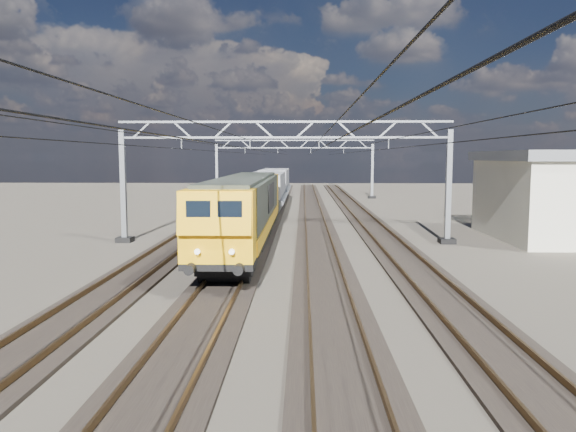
{
  "coord_description": "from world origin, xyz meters",
  "views": [
    {
      "loc": [
        1.07,
        -28.69,
        5.02
      ],
      "look_at": [
        0.4,
        -3.77,
        2.4
      ],
      "focal_mm": 35.0,
      "sensor_mm": 36.0,
      "label": 1
    }
  ],
  "objects_px": {
    "catenary_gantry_mid": "(285,176)",
    "hopper_wagon_lead": "(266,190)",
    "catenary_gantry_far": "(294,166)",
    "locomotive": "(245,208)",
    "hopper_wagon_mid": "(275,183)"
  },
  "relations": [
    {
      "from": "catenary_gantry_mid",
      "to": "hopper_wagon_lead",
      "type": "relative_size",
      "value": 1.53
    },
    {
      "from": "catenary_gantry_far",
      "to": "locomotive",
      "type": "height_order",
      "value": "catenary_gantry_far"
    },
    {
      "from": "catenary_gantry_far",
      "to": "hopper_wagon_mid",
      "type": "relative_size",
      "value": 1.53
    },
    {
      "from": "catenary_gantry_mid",
      "to": "hopper_wagon_lead",
      "type": "distance_m",
      "value": 14.6
    },
    {
      "from": "hopper_wagon_lead",
      "to": "hopper_wagon_mid",
      "type": "relative_size",
      "value": 1.0
    },
    {
      "from": "hopper_wagon_mid",
      "to": "catenary_gantry_far",
      "type": "bearing_deg",
      "value": 74.94
    },
    {
      "from": "catenary_gantry_mid",
      "to": "hopper_wagon_lead",
      "type": "height_order",
      "value": "catenary_gantry_mid"
    },
    {
      "from": "hopper_wagon_lead",
      "to": "hopper_wagon_mid",
      "type": "distance_m",
      "value": 14.2
    },
    {
      "from": "locomotive",
      "to": "hopper_wagon_mid",
      "type": "bearing_deg",
      "value": 90.0
    },
    {
      "from": "catenary_gantry_far",
      "to": "hopper_wagon_mid",
      "type": "distance_m",
      "value": 7.88
    },
    {
      "from": "locomotive",
      "to": "catenary_gantry_far",
      "type": "bearing_deg",
      "value": 87.09
    },
    {
      "from": "catenary_gantry_far",
      "to": "hopper_wagon_lead",
      "type": "bearing_deg",
      "value": -95.28
    },
    {
      "from": "catenary_gantry_mid",
      "to": "locomotive",
      "type": "bearing_deg",
      "value": -120.99
    },
    {
      "from": "catenary_gantry_mid",
      "to": "catenary_gantry_far",
      "type": "height_order",
      "value": "same"
    },
    {
      "from": "locomotive",
      "to": "hopper_wagon_mid",
      "type": "distance_m",
      "value": 31.9
    }
  ]
}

